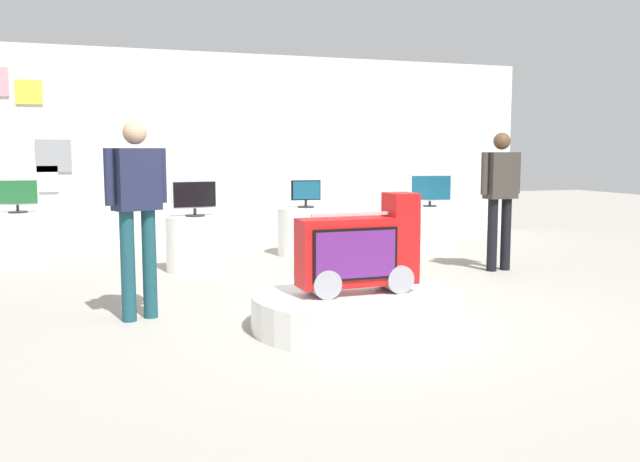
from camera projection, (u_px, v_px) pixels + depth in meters
ground_plane at (364, 313)px, 6.16m from camera, size 30.00×30.00×0.00m
back_wall_display at (233, 149)px, 10.76m from camera, size 10.10×0.13×2.93m
main_display_pedestal at (357, 310)px, 5.63m from camera, size 1.73×1.73×0.29m
novelty_firetruck_tv at (360, 253)px, 5.57m from camera, size 0.99×0.35×0.81m
display_pedestal_left_rear at (429, 230)px, 9.70m from camera, size 0.80×0.80×0.66m
tv_on_left_rear at (430, 189)px, 9.63m from camera, size 0.58×0.20×0.45m
display_pedestal_center_rear at (19, 239)px, 8.74m from camera, size 0.69×0.69×0.66m
tv_on_center_rear at (17, 195)px, 8.67m from camera, size 0.52×0.23×0.42m
display_pedestal_right_rear at (306, 231)px, 9.54m from camera, size 0.78×0.78×0.66m
tv_on_right_rear at (306, 193)px, 9.47m from camera, size 0.41×0.23×0.38m
display_pedestal_far_right at (196, 244)px, 8.28m from camera, size 0.70×0.70×0.66m
tv_on_far_right at (195, 197)px, 8.21m from camera, size 0.56×0.23×0.43m
shopper_browsing_near_truck at (500, 190)px, 8.22m from camera, size 0.56×0.23×1.65m
shopper_browsing_rear at (137, 204)px, 5.81m from camera, size 0.52×0.33×1.69m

